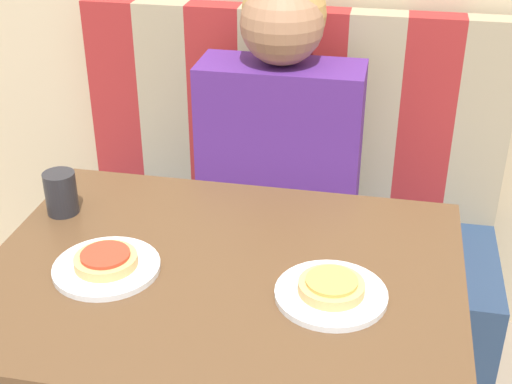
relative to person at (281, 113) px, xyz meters
The scene contains 9 objects.
booth_seat 0.59m from the person, 90.00° to the right, with size 1.23×0.51×0.42m.
booth_backrest 0.22m from the person, 90.00° to the left, with size 1.23×0.08×0.60m.
dining_table 0.68m from the person, 90.00° to the right, with size 0.90×0.69×0.75m.
person is the anchor object (origin of this frame).
plate_left 0.74m from the person, 106.57° to the right, with size 0.20×0.20×0.01m.
plate_right 0.74m from the person, 73.43° to the right, with size 0.20×0.20×0.01m.
pizza_left 0.74m from the person, 106.57° to the right, with size 0.12×0.12×0.03m.
pizza_right 0.74m from the person, 73.43° to the right, with size 0.12×0.12×0.03m.
drinking_cup 0.65m from the person, 126.44° to the right, with size 0.07×0.07×0.09m.
Camera 1 is at (0.28, -1.07, 1.52)m, focal length 50.00 mm.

